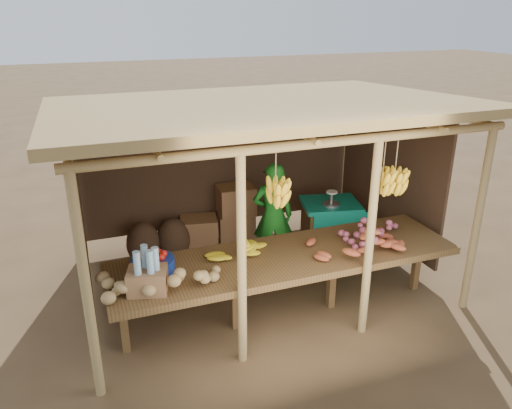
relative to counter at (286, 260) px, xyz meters
name	(u,v)px	position (x,y,z in m)	size (l,w,h in m)	color
ground	(256,278)	(0.00, 0.95, -0.74)	(60.00, 60.00, 0.00)	brown
stall_structure	(257,135)	(0.02, 1.00, 1.19)	(4.70, 3.50, 2.43)	tan
counter	(286,260)	(0.00, 0.00, 0.00)	(3.90, 1.05, 0.80)	brown
potato_heap	(160,263)	(-1.39, -0.05, 0.25)	(1.12, 0.67, 0.37)	#A48654
sweet_potato_heap	(357,236)	(0.79, -0.17, 0.24)	(1.01, 0.60, 0.36)	#AF4D2D
onion_heap	(380,227)	(1.16, -0.06, 0.24)	(0.83, 0.50, 0.36)	#BD5C76
banana_pile	(237,244)	(-0.53, 0.13, 0.24)	(0.60, 0.36, 0.35)	gold
tomato_basin	(153,264)	(-1.44, 0.12, 0.16)	(0.44, 0.44, 0.23)	navy
bottle_box	(147,275)	(-1.55, -0.23, 0.24)	(0.43, 0.38, 0.47)	#8C623E
vendor	(273,216)	(0.34, 1.20, 0.00)	(0.54, 0.36, 1.49)	#186E1C
tarp_crate	(329,224)	(1.31, 1.39, -0.34)	(0.94, 0.86, 0.96)	brown
carton_stack	(224,219)	(-0.07, 2.15, -0.36)	(1.17, 0.49, 0.86)	#8C623E
burlap_sacks	(158,238)	(-1.09, 2.04, -0.46)	(0.91, 0.48, 0.65)	#483121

